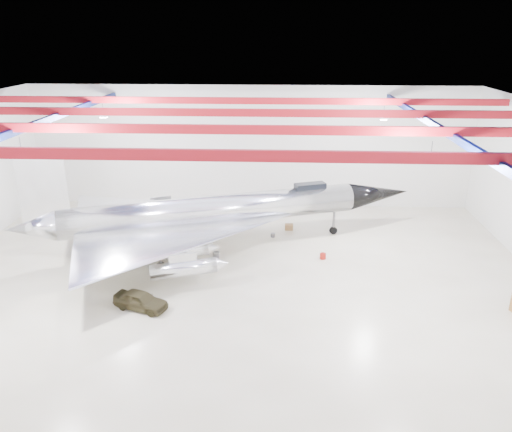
{
  "coord_description": "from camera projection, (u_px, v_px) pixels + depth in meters",
  "views": [
    {
      "loc": [
        2.88,
        -29.65,
        15.31
      ],
      "look_at": [
        1.24,
        2.0,
        3.61
      ],
      "focal_mm": 35.0,
      "sensor_mm": 36.0,
      "label": 1
    }
  ],
  "objects": [
    {
      "name": "floor",
      "position": [
        236.0,
        277.0,
        33.22
      ],
      "size": [
        40.0,
        40.0,
        0.0
      ],
      "primitive_type": "plane",
      "color": "#B8AF92",
      "rests_on": "ground"
    },
    {
      "name": "crate_ply",
      "position": [
        184.0,
        245.0,
        37.86
      ],
      "size": [
        0.58,
        0.53,
        0.33
      ],
      "primitive_type": "cube",
      "rotation": [
        0.0,
        0.0,
        0.4
      ],
      "color": "olive",
      "rests_on": "floor"
    },
    {
      "name": "jet_aircraft",
      "position": [
        213.0,
        214.0,
        36.74
      ],
      "size": [
        29.32,
        22.13,
        8.29
      ],
      "rotation": [
        0.0,
        0.0,
        0.34
      ],
      "color": "silver",
      "rests_on": "floor"
    },
    {
      "name": "tool_chest",
      "position": [
        323.0,
        256.0,
        35.82
      ],
      "size": [
        0.56,
        0.56,
        0.4
      ],
      "primitive_type": "cylinder",
      "rotation": [
        0.0,
        0.0,
        -0.3
      ],
      "color": "maroon",
      "rests_on": "floor"
    },
    {
      "name": "ceiling_structure",
      "position": [
        233.0,
        122.0,
        29.65
      ],
      "size": [
        39.5,
        29.5,
        1.08
      ],
      "color": "maroon",
      "rests_on": "ceiling"
    },
    {
      "name": "crate_small",
      "position": [
        180.0,
        236.0,
        39.64
      ],
      "size": [
        0.38,
        0.32,
        0.24
      ],
      "primitive_type": "cube",
      "rotation": [
        0.0,
        0.0,
        0.17
      ],
      "color": "#59595B",
      "rests_on": "floor"
    },
    {
      "name": "ceiling",
      "position": [
        233.0,
        110.0,
        29.41
      ],
      "size": [
        40.0,
        40.0,
        0.0
      ],
      "primitive_type": "plane",
      "rotation": [
        3.14,
        0.0,
        0.0
      ],
      "color": "#0A0F38",
      "rests_on": "wall_back"
    },
    {
      "name": "spares_box",
      "position": [
        273.0,
        235.0,
        39.63
      ],
      "size": [
        0.44,
        0.44,
        0.31
      ],
      "primitive_type": "cylinder",
      "rotation": [
        0.0,
        0.0,
        0.33
      ],
      "color": "#59595B",
      "rests_on": "floor"
    },
    {
      "name": "toolbox_red",
      "position": [
        194.0,
        237.0,
        39.32
      ],
      "size": [
        0.56,
        0.48,
        0.35
      ],
      "primitive_type": "cube",
      "rotation": [
        0.0,
        0.0,
        0.16
      ],
      "color": "maroon",
      "rests_on": "floor"
    },
    {
      "name": "jeep",
      "position": [
        141.0,
        300.0,
        29.2
      ],
      "size": [
        3.54,
        2.32,
        1.12
      ],
      "primitive_type": "imported",
      "rotation": [
        0.0,
        0.0,
        1.24
      ],
      "color": "#342E1A",
      "rests_on": "floor"
    },
    {
      "name": "parts_bin",
      "position": [
        289.0,
        227.0,
        41.1
      ],
      "size": [
        0.66,
        0.53,
        0.46
      ],
      "primitive_type": "cube",
      "rotation": [
        0.0,
        0.0,
        0.0
      ],
      "color": "olive",
      "rests_on": "floor"
    },
    {
      "name": "wall_back",
      "position": [
        250.0,
        147.0,
        45.37
      ],
      "size": [
        40.0,
        0.0,
        40.0
      ],
      "primitive_type": "plane",
      "rotation": [
        1.57,
        0.0,
        0.0
      ],
      "color": "silver",
      "rests_on": "floor"
    },
    {
      "name": "engine_drum",
      "position": [
        216.0,
        255.0,
        36.02
      ],
      "size": [
        0.54,
        0.54,
        0.42
      ],
      "primitive_type": "cylinder",
      "rotation": [
        0.0,
        0.0,
        -0.18
      ],
      "color": "#59595B",
      "rests_on": "floor"
    }
  ]
}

